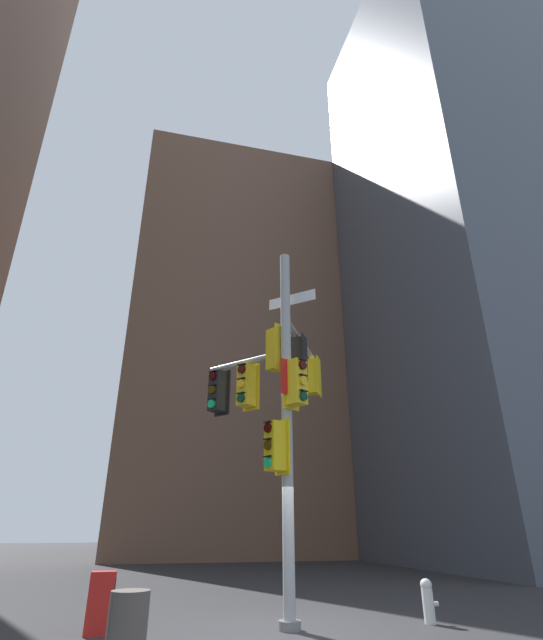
{
  "coord_description": "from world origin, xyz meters",
  "views": [
    {
      "loc": [
        -2.81,
        -9.84,
        1.73
      ],
      "look_at": [
        -0.29,
        0.21,
        6.31
      ],
      "focal_mm": 26.44,
      "sensor_mm": 36.0,
      "label": 1
    }
  ],
  "objects_px": {
    "signal_pole_assembly": "(279,392)",
    "newspaper_box": "(101,602)",
    "fire_hydrant": "(428,600)",
    "trash_bin": "(127,630)"
  },
  "relations": [
    {
      "from": "signal_pole_assembly",
      "to": "fire_hydrant",
      "type": "bearing_deg",
      "value": -12.78
    },
    {
      "from": "signal_pole_assembly",
      "to": "trash_bin",
      "type": "bearing_deg",
      "value": -137.19
    },
    {
      "from": "newspaper_box",
      "to": "trash_bin",
      "type": "bearing_deg",
      "value": -78.12
    },
    {
      "from": "newspaper_box",
      "to": "signal_pole_assembly",
      "type": "bearing_deg",
      "value": 2.05
    },
    {
      "from": "fire_hydrant",
      "to": "trash_bin",
      "type": "xyz_separation_m",
      "value": [
        -5.75,
        -2.01,
        0.05
      ]
    },
    {
      "from": "fire_hydrant",
      "to": "newspaper_box",
      "type": "height_order",
      "value": "newspaper_box"
    },
    {
      "from": "signal_pole_assembly",
      "to": "newspaper_box",
      "type": "height_order",
      "value": "signal_pole_assembly"
    },
    {
      "from": "signal_pole_assembly",
      "to": "fire_hydrant",
      "type": "height_order",
      "value": "signal_pole_assembly"
    },
    {
      "from": "fire_hydrant",
      "to": "newspaper_box",
      "type": "distance_m",
      "value": 6.3
    },
    {
      "from": "signal_pole_assembly",
      "to": "newspaper_box",
      "type": "distance_m",
      "value": 5.37
    }
  ]
}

